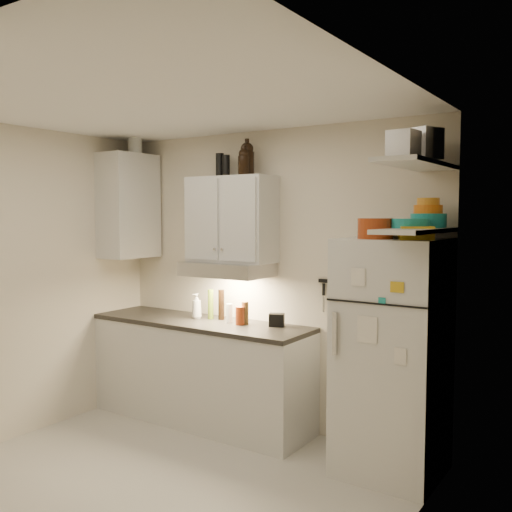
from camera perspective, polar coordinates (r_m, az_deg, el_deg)
The scene contains 36 objects.
floor at distance 4.25m, azimuth -10.35°, elevation -22.13°, with size 3.20×3.00×0.02m, color #BCB8AD.
ceiling at distance 3.88m, azimuth -10.87°, elevation 15.12°, with size 3.20×3.00×0.02m, color white.
back_wall at distance 5.03m, azimuth 1.48°, elevation -2.30°, with size 3.20×0.02×2.60m, color beige.
left_wall at distance 5.10m, azimuth -23.69°, elevation -2.57°, with size 0.02×3.00×2.60m, color beige.
right_wall at distance 2.98m, azimuth 12.37°, elevation -6.92°, with size 0.02×3.00×2.60m, color beige.
base_cabinet at distance 5.27m, azimuth -5.55°, elevation -11.57°, with size 2.10×0.60×0.88m, color silver.
countertop at distance 5.16m, azimuth -5.59°, elevation -6.65°, with size 2.10×0.62×0.04m, color #282622.
upper_cabinet at distance 5.03m, azimuth -2.47°, elevation 3.68°, with size 0.80×0.33×0.75m, color silver.
side_cabinet at distance 5.68m, azimuth -12.63°, elevation 4.90°, with size 0.33×0.55×1.00m, color silver.
range_hood at distance 5.00m, azimuth -2.90°, elevation -1.32°, with size 0.76×0.46×0.12m, color silver.
fridge at distance 4.26m, azimuth 13.46°, elevation -9.77°, with size 0.70×0.68×1.70m, color silver.
shelf_hi at distance 3.95m, azimuth 15.86°, elevation 8.84°, with size 0.30×0.95×0.03m, color silver.
shelf_lo at distance 3.94m, azimuth 15.73°, elevation 2.45°, with size 0.30×0.95×0.03m, color silver.
knife_strip at distance 4.68m, azimuth 8.60°, elevation -2.60°, with size 0.42×0.02×0.03m, color black.
dutch_oven at distance 4.03m, azimuth 11.85°, elevation 2.70°, with size 0.24×0.24×0.14m, color maroon.
book_stack at distance 3.97m, azimuth 15.68°, elevation 2.24°, with size 0.21×0.27×0.09m, color gold.
spice_jar at distance 4.09m, azimuth 13.69°, elevation 2.47°, with size 0.07×0.07×0.11m, color silver.
stock_pot at distance 4.23m, azimuth 15.95°, elevation 10.01°, with size 0.26×0.26×0.19m, color silver.
tin_a at distance 3.84m, azimuth 16.33°, elevation 10.67°, with size 0.20×0.18×0.20m, color #AAAAAD.
tin_b at distance 3.65m, azimuth 14.52°, elevation 10.78°, with size 0.16×0.16×0.16m, color #AAAAAD.
bowl_teal at distance 4.20m, azimuth 16.86°, elevation 3.41°, with size 0.25×0.25×0.10m, color teal.
bowl_orange at distance 4.19m, azimuth 16.83°, elevation 4.49°, with size 0.20×0.20×0.06m, color orange.
bowl_yellow at distance 4.19m, azimuth 16.84°, elevation 5.24°, with size 0.15×0.15×0.05m, color orange.
plates at distance 4.02m, azimuth 15.12°, elevation 3.17°, with size 0.26×0.26×0.06m, color teal.
growler_a at distance 4.98m, azimuth -0.90°, elevation 9.70°, with size 0.12×0.12×0.29m, color black, non-canonical shape.
growler_b at distance 4.92m, azimuth -1.23°, elevation 9.41°, with size 0.10×0.10×0.23m, color black, non-canonical shape.
thermos_a at distance 5.09m, azimuth -3.01°, elevation 8.99°, with size 0.07×0.07×0.19m, color black.
thermos_b at distance 5.17m, azimuth -3.64°, elevation 9.03°, with size 0.07×0.07×0.21m, color black.
side_jar at distance 5.70m, azimuth -12.02°, elevation 10.86°, with size 0.14×0.14×0.18m, color silver.
soap_bottle at distance 5.24m, azimuth -5.95°, elevation -4.85°, with size 0.10×0.10×0.25m, color silver.
pepper_mill at distance 4.95m, azimuth -1.10°, elevation -5.72°, with size 0.06×0.06×0.20m, color brown.
oil_bottle at distance 5.20m, azimuth -4.56°, elevation -4.83°, with size 0.05×0.05×0.27m, color #57711C.
vinegar_bottle at distance 5.16m, azimuth -3.48°, elevation -4.87°, with size 0.06×0.06×0.27m, color black.
clear_bottle at distance 5.02m, azimuth -2.67°, elevation -5.74°, with size 0.06×0.06×0.17m, color silver.
red_jar at distance 4.92m, azimuth -1.62°, elevation -5.99°, with size 0.08×0.08×0.16m, color maroon.
caddy at distance 4.87m, azimuth 2.09°, elevation -6.40°, with size 0.13×0.09×0.11m, color black.
Camera 1 is at (2.66, -2.72, 1.87)m, focal length 40.00 mm.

